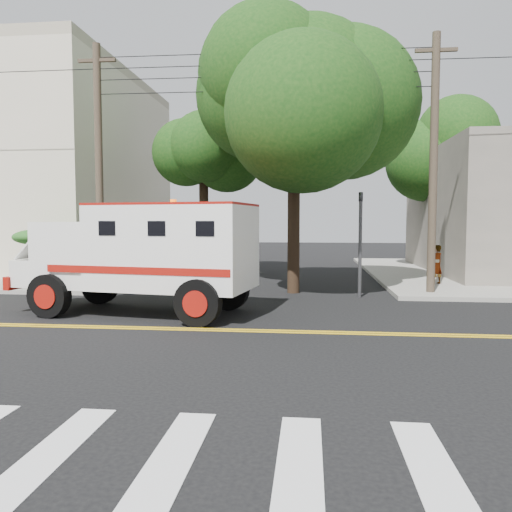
# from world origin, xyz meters

# --- Properties ---
(ground) EXTENTS (100.00, 100.00, 0.00)m
(ground) POSITION_xyz_m (0.00, 0.00, 0.00)
(ground) COLOR black
(ground) RESTS_ON ground
(sidewalk_nw) EXTENTS (17.00, 17.00, 0.15)m
(sidewalk_nw) POSITION_xyz_m (-13.50, 13.50, 0.07)
(sidewalk_nw) COLOR gray
(sidewalk_nw) RESTS_ON ground
(utility_pole_left) EXTENTS (0.28, 0.28, 9.00)m
(utility_pole_left) POSITION_xyz_m (-5.60, 6.00, 4.50)
(utility_pole_left) COLOR #382D23
(utility_pole_left) RESTS_ON ground
(utility_pole_right) EXTENTS (0.28, 0.28, 9.00)m
(utility_pole_right) POSITION_xyz_m (6.30, 6.20, 4.50)
(utility_pole_right) COLOR #382D23
(utility_pole_right) RESTS_ON ground
(tree_main) EXTENTS (6.08, 5.70, 9.85)m
(tree_main) POSITION_xyz_m (1.94, 6.21, 7.20)
(tree_main) COLOR black
(tree_main) RESTS_ON ground
(tree_left) EXTENTS (4.48, 4.20, 7.70)m
(tree_left) POSITION_xyz_m (-2.68, 11.79, 5.73)
(tree_left) COLOR black
(tree_left) RESTS_ON ground
(tree_right) EXTENTS (4.80, 4.50, 8.20)m
(tree_right) POSITION_xyz_m (8.84, 15.77, 6.09)
(tree_right) COLOR black
(tree_right) RESTS_ON ground
(traffic_signal) EXTENTS (0.15, 0.18, 3.60)m
(traffic_signal) POSITION_xyz_m (3.80, 5.60, 2.23)
(traffic_signal) COLOR #3F3F42
(traffic_signal) RESTS_ON ground
(accessibility_sign) EXTENTS (0.45, 0.10, 2.02)m
(accessibility_sign) POSITION_xyz_m (-6.20, 6.17, 1.37)
(accessibility_sign) COLOR #3F3F42
(accessibility_sign) RESTS_ON ground
(palm_planter) EXTENTS (3.52, 2.63, 2.36)m
(palm_planter) POSITION_xyz_m (-7.44, 6.62, 1.65)
(palm_planter) COLOR #1E3314
(palm_planter) RESTS_ON sidewalk_nw
(armored_truck) EXTENTS (7.10, 3.62, 3.09)m
(armored_truck) POSITION_xyz_m (-2.52, 1.89, 1.76)
(armored_truck) COLOR white
(armored_truck) RESTS_ON ground
(pedestrian_a) EXTENTS (0.67, 0.62, 1.54)m
(pedestrian_a) POSITION_xyz_m (7.04, 8.48, 0.92)
(pedestrian_a) COLOR gray
(pedestrian_a) RESTS_ON sidewalk_ne
(pedestrian_b) EXTENTS (1.19, 1.15, 1.93)m
(pedestrian_b) POSITION_xyz_m (9.25, 8.45, 1.12)
(pedestrian_b) COLOR gray
(pedestrian_b) RESTS_ON sidewalk_ne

